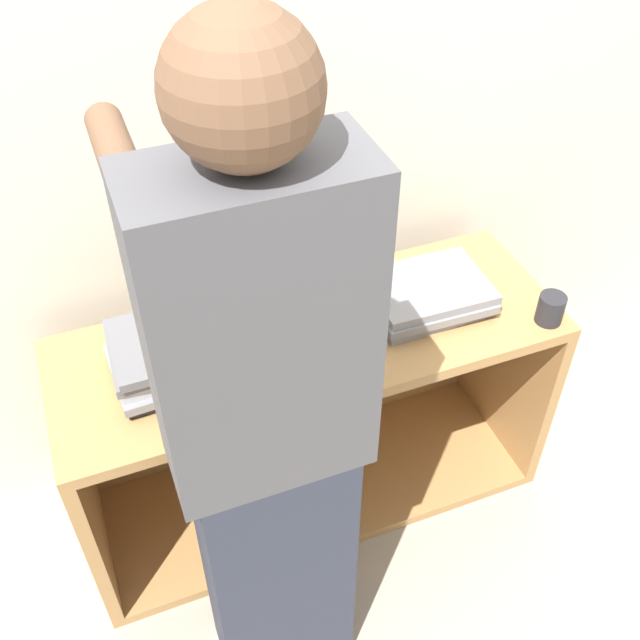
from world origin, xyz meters
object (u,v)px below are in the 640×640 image
object	(u,v)px
person	(267,438)
laptop_open	(304,310)
laptop_stack_left	(179,353)
laptop_stack_right	(427,294)
mug	(551,309)

from	to	relation	value
person	laptop_open	bearing A→B (deg)	62.25
laptop_open	laptop_stack_left	distance (m)	0.36
laptop_stack_right	mug	bearing A→B (deg)	-32.68
laptop_open	laptop_stack_right	bearing A→B (deg)	-7.76
laptop_stack_right	mug	distance (m)	0.34
mug	person	bearing A→B (deg)	-163.51
laptop_open	mug	distance (m)	0.68
laptop_stack_right	person	world-z (taller)	person
laptop_open	laptop_stack_right	size ratio (longest dim) A/B	0.96
laptop_stack_right	mug	xyz separation A→B (m)	(0.29, -0.18, 0.00)
mug	laptop_open	bearing A→B (deg)	160.04
laptop_stack_left	mug	distance (m)	1.01
laptop_open	mug	bearing A→B (deg)	-19.96
laptop_stack_left	mug	world-z (taller)	laptop_stack_left
person	laptop_stack_right	bearing A→B (deg)	36.27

